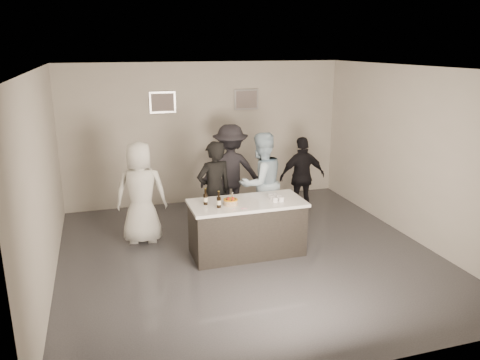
{
  "coord_description": "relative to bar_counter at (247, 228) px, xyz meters",
  "views": [
    {
      "loc": [
        -2.21,
        -6.69,
        3.33
      ],
      "look_at": [
        0.0,
        0.5,
        1.15
      ],
      "focal_mm": 35.0,
      "sensor_mm": 36.0,
      "label": 1
    }
  ],
  "objects": [
    {
      "name": "floor",
      "position": [
        0.01,
        -0.09,
        -0.45
      ],
      "size": [
        6.0,
        6.0,
        0.0
      ],
      "primitive_type": "plane",
      "color": "#3D3D42",
      "rests_on": "ground"
    },
    {
      "name": "ceiling",
      "position": [
        0.01,
        -0.09,
        2.55
      ],
      "size": [
        6.0,
        6.0,
        0.0
      ],
      "primitive_type": "plane",
      "rotation": [
        3.14,
        0.0,
        0.0
      ],
      "color": "white"
    },
    {
      "name": "wall_back",
      "position": [
        0.01,
        2.91,
        1.05
      ],
      "size": [
        6.0,
        0.04,
        3.0
      ],
      "primitive_type": "cube",
      "color": "beige",
      "rests_on": "ground"
    },
    {
      "name": "wall_front",
      "position": [
        0.01,
        -3.09,
        1.05
      ],
      "size": [
        6.0,
        0.04,
        3.0
      ],
      "primitive_type": "cube",
      "color": "beige",
      "rests_on": "ground"
    },
    {
      "name": "wall_left",
      "position": [
        -2.99,
        -0.09,
        1.05
      ],
      "size": [
        0.04,
        6.0,
        3.0
      ],
      "primitive_type": "cube",
      "color": "beige",
      "rests_on": "ground"
    },
    {
      "name": "wall_right",
      "position": [
        3.01,
        -0.09,
        1.05
      ],
      "size": [
        0.04,
        6.0,
        3.0
      ],
      "primitive_type": "cube",
      "color": "beige",
      "rests_on": "ground"
    },
    {
      "name": "picture_left",
      "position": [
        -0.89,
        2.88,
        1.75
      ],
      "size": [
        0.54,
        0.04,
        0.44
      ],
      "primitive_type": "cube",
      "color": "#B2B2B7",
      "rests_on": "wall_back"
    },
    {
      "name": "picture_right",
      "position": [
        0.91,
        2.88,
        1.75
      ],
      "size": [
        0.54,
        0.04,
        0.44
      ],
      "primitive_type": "cube",
      "color": "#B2B2B7",
      "rests_on": "wall_back"
    },
    {
      "name": "bar_counter",
      "position": [
        0.0,
        0.0,
        0.0
      ],
      "size": [
        1.86,
        0.86,
        0.9
      ],
      "primitive_type": "cube",
      "color": "white",
      "rests_on": "ground"
    },
    {
      "name": "cake",
      "position": [
        -0.29,
        -0.07,
        0.49
      ],
      "size": [
        0.23,
        0.23,
        0.08
      ],
      "primitive_type": "cylinder",
      "color": "orange",
      "rests_on": "bar_counter"
    },
    {
      "name": "beer_bottle_a",
      "position": [
        -0.67,
        0.06,
        0.58
      ],
      "size": [
        0.07,
        0.07,
        0.26
      ],
      "primitive_type": "cylinder",
      "color": "black",
      "rests_on": "bar_counter"
    },
    {
      "name": "beer_bottle_b",
      "position": [
        -0.51,
        -0.14,
        0.58
      ],
      "size": [
        0.07,
        0.07,
        0.26
      ],
      "primitive_type": "cylinder",
      "color": "black",
      "rests_on": "bar_counter"
    },
    {
      "name": "tumbler_cluster",
      "position": [
        0.48,
        -0.04,
        0.49
      ],
      "size": [
        0.19,
        0.3,
        0.08
      ],
      "primitive_type": "cube",
      "color": "orange",
      "rests_on": "bar_counter"
    },
    {
      "name": "candles",
      "position": [
        -0.24,
        -0.31,
        0.45
      ],
      "size": [
        0.24,
        0.08,
        0.01
      ],
      "primitive_type": "cube",
      "color": "pink",
      "rests_on": "bar_counter"
    },
    {
      "name": "person_main_black",
      "position": [
        -0.36,
        0.74,
        0.44
      ],
      "size": [
        0.73,
        0.56,
        1.77
      ],
      "primitive_type": "imported",
      "rotation": [
        0.0,
        0.0,
        3.37
      ],
      "color": "black",
      "rests_on": "ground"
    },
    {
      "name": "person_main_blue",
      "position": [
        0.54,
        0.85,
        0.48
      ],
      "size": [
        1.07,
        0.94,
        1.85
      ],
      "primitive_type": "imported",
      "rotation": [
        0.0,
        0.0,
        3.45
      ],
      "color": "#ACCAE1",
      "rests_on": "ground"
    },
    {
      "name": "person_guest_left",
      "position": [
        -1.59,
        1.01,
        0.44
      ],
      "size": [
        0.96,
        0.71,
        1.79
      ],
      "primitive_type": "imported",
      "rotation": [
        0.0,
        0.0,
        2.96
      ],
      "color": "white",
      "rests_on": "ground"
    },
    {
      "name": "person_guest_right",
      "position": [
        1.62,
        1.42,
        0.35
      ],
      "size": [
        0.96,
        0.43,
        1.6
      ],
      "primitive_type": "imported",
      "rotation": [
        0.0,
        0.0,
        3.1
      ],
      "color": "black",
      "rests_on": "ground"
    },
    {
      "name": "person_guest_back",
      "position": [
        0.25,
        1.83,
        0.48
      ],
      "size": [
        1.3,
        0.89,
        1.85
      ],
      "primitive_type": "imported",
      "rotation": [
        0.0,
        0.0,
        2.97
      ],
      "color": "black",
      "rests_on": "ground"
    }
  ]
}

